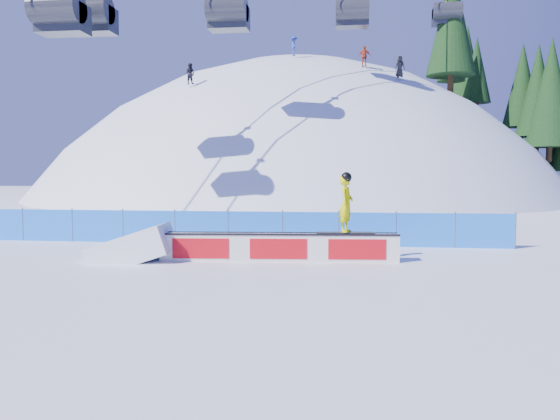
# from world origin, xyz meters

# --- Properties ---
(ground) EXTENTS (160.00, 160.00, 0.00)m
(ground) POSITION_xyz_m (0.00, 0.00, 0.00)
(ground) COLOR white
(ground) RESTS_ON ground
(snow_hill) EXTENTS (64.00, 64.00, 64.00)m
(snow_hill) POSITION_xyz_m (0.00, 42.00, -18.00)
(snow_hill) COLOR white
(snow_hill) RESTS_ON ground
(treeline) EXTENTS (20.43, 12.89, 20.44)m
(treeline) POSITION_xyz_m (21.24, 40.93, 10.77)
(treeline) COLOR #362415
(treeline) RESTS_ON ground
(safety_fence) EXTENTS (22.05, 0.05, 1.30)m
(safety_fence) POSITION_xyz_m (0.00, 4.50, 0.60)
(safety_fence) COLOR blue
(safety_fence) RESTS_ON ground
(rail_box) EXTENTS (7.02, 1.06, 0.84)m
(rail_box) POSITION_xyz_m (3.31, 0.95, 0.41)
(rail_box) COLOR silver
(rail_box) RESTS_ON ground
(snow_ramp) EXTENTS (2.57, 1.73, 1.53)m
(snow_ramp) POSITION_xyz_m (-1.05, 0.60, 0.00)
(snow_ramp) COLOR white
(snow_ramp) RESTS_ON ground
(snowboarder) EXTENTS (1.73, 0.69, 1.78)m
(snowboarder) POSITION_xyz_m (5.28, 1.11, 1.72)
(snowboarder) COLOR black
(snowboarder) RESTS_ON rail_box
(distant_skiers) EXTENTS (17.26, 6.71, 4.88)m
(distant_skiers) POSITION_xyz_m (1.68, 30.30, 11.83)
(distant_skiers) COLOR black
(distant_skiers) RESTS_ON ground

